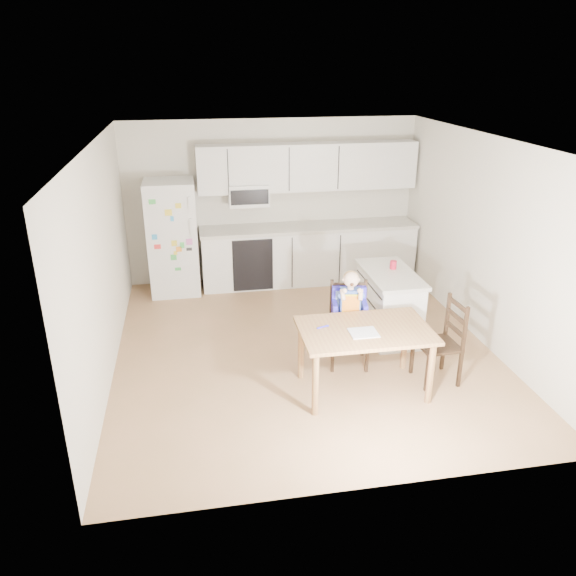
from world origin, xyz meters
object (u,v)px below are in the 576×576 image
Objects in this scene: red_cup at (393,265)px; chair_side at (446,336)px; dining_table at (365,337)px; refrigerator at (173,238)px; chair_booster at (349,308)px; kitchen_island at (388,303)px.

chair_side is at bearing -82.85° from red_cup.
dining_table is 0.95m from chair_side.
red_cup is at bearing -175.88° from chair_side.
chair_booster is (1.99, -2.57, -0.16)m from refrigerator.
dining_table is at bearing -120.10° from red_cup.
kitchen_island is 10.91× the size of red_cup.
chair_side is (2.93, -3.13, -0.31)m from refrigerator.
chair_side reaches higher than kitchen_island.
dining_table is at bearing -80.92° from chair_booster.
red_cup is at bearing 53.25° from chair_booster.
chair_side is at bearing -21.13° from chair_booster.
chair_booster is (0.01, 0.62, 0.06)m from dining_table.
red_cup is at bearing 58.57° from kitchen_island.
refrigerator is 1.48× the size of chair_booster.
chair_side is at bearing 3.33° from dining_table.
kitchen_island is 0.84× the size of dining_table.
red_cup is at bearing 59.90° from dining_table.
chair_side is at bearing -46.86° from refrigerator.
dining_table is 0.62m from chair_booster.
refrigerator reaches higher than red_cup.
kitchen_island is at bearing -171.65° from chair_side.
red_cup is 1.35m from chair_side.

